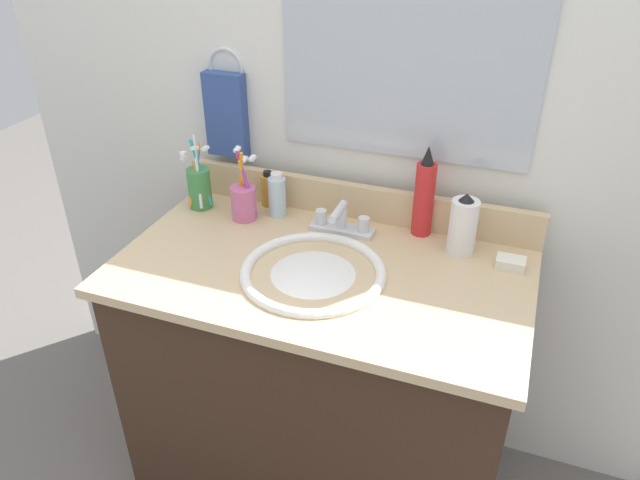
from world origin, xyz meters
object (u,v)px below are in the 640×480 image
bottle_lotion_white (463,226)px  cup_pink (244,200)px  faucet (341,222)px  bottle_gel_clear (277,196)px  bottle_oil_amber (268,190)px  bottle_spray_red (424,196)px  soap_bar (511,263)px  hand_towel (226,115)px  cup_green (199,186)px

bottle_lotion_white → cup_pink: size_ratio=0.80×
faucet → bottle_gel_clear: bearing=171.2°
bottle_oil_amber → bottle_spray_red: (0.41, -0.01, 0.06)m
bottle_spray_red → bottle_gel_clear: bearing=-174.1°
soap_bar → cup_pink: bearing=-180.0°
faucet → bottle_oil_amber: bottle_oil_amber is taller
hand_towel → bottle_lotion_white: size_ratio=1.46×
faucet → cup_pink: bearing=-176.2°
cup_green → cup_pink: size_ratio=1.04×
bottle_spray_red → cup_green: size_ratio=1.16×
hand_towel → bottle_lotion_white: hand_towel is taller
hand_towel → bottle_oil_amber: size_ratio=2.26×
cup_green → cup_pink: bearing=-6.3°
hand_towel → soap_bar: size_ratio=3.44×
bottle_gel_clear → bottle_oil_amber: bearing=136.5°
bottle_oil_amber → cup_pink: size_ratio=0.51×
cup_green → bottle_gel_clear: bearing=8.1°
bottle_oil_amber → cup_green: cup_green is taller
soap_bar → cup_green: bearing=178.9°
bottle_oil_amber → cup_pink: 0.09m
faucet → bottle_oil_amber: bearing=162.6°
cup_pink → bottle_oil_amber: bearing=73.5°
bottle_gel_clear → bottle_lotion_white: size_ratio=0.78×
hand_towel → cup_green: 0.20m
cup_pink → hand_towel: bearing=128.8°
bottle_gel_clear → bottle_oil_amber: (-0.05, 0.04, -0.01)m
hand_towel → faucet: hand_towel is taller
bottle_lotion_white → soap_bar: size_ratio=2.36×
bottle_oil_amber → hand_towel: bearing=163.0°
bottle_spray_red → hand_towel: bearing=175.3°
hand_towel → bottle_oil_amber: hand_towel is taller
bottle_spray_red → cup_green: (-0.58, -0.07, -0.04)m
faucet → bottle_gel_clear: (-0.18, 0.03, 0.03)m
bottle_gel_clear → cup_green: (-0.21, -0.03, 0.01)m
faucet → soap_bar: bearing=-2.3°
bottle_gel_clear → bottle_oil_amber: bottle_gel_clear is taller
cup_green → faucet: bearing=0.2°
bottle_spray_red → cup_pink: bottle_spray_red is taller
faucet → soap_bar: faucet is taller
cup_pink → soap_bar: bearing=0.0°
bottle_oil_amber → cup_green: size_ratio=0.49×
bottle_spray_red → cup_pink: 0.45m
faucet → bottle_oil_amber: (-0.23, 0.07, 0.02)m
hand_towel → cup_pink: hand_towel is taller
bottle_oil_amber → bottle_lotion_white: (0.52, -0.06, 0.03)m
hand_towel → bottle_spray_red: bearing=-4.7°
bottle_oil_amber → bottle_lotion_white: bearing=-6.6°
hand_towel → bottle_lotion_white: bearing=-8.7°
hand_towel → bottle_oil_amber: 0.22m
faucet → cup_green: cup_green is taller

